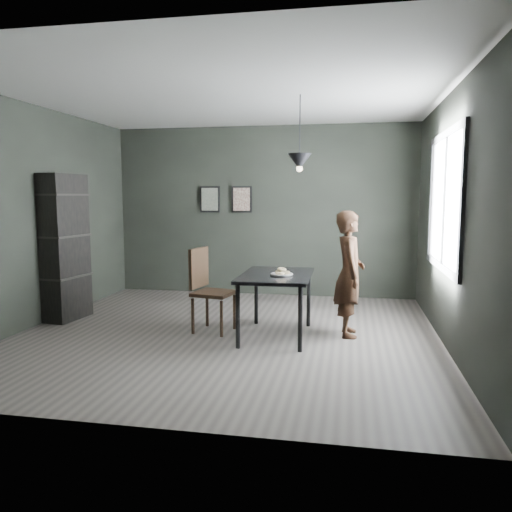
% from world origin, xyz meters
% --- Properties ---
extents(ground, '(5.00, 5.00, 0.00)m').
position_xyz_m(ground, '(0.00, 0.00, 0.00)').
color(ground, '#383430').
rests_on(ground, ground).
extents(back_wall, '(5.00, 0.10, 2.80)m').
position_xyz_m(back_wall, '(0.00, 2.50, 1.40)').
color(back_wall, black).
rests_on(back_wall, ground).
extents(ceiling, '(5.00, 5.00, 0.02)m').
position_xyz_m(ceiling, '(0.00, 0.00, 2.80)').
color(ceiling, silver).
rests_on(ceiling, ground).
extents(window_assembly, '(0.04, 1.96, 1.56)m').
position_xyz_m(window_assembly, '(2.47, 0.20, 1.60)').
color(window_assembly, white).
rests_on(window_assembly, ground).
extents(cafe_table, '(0.80, 1.20, 0.75)m').
position_xyz_m(cafe_table, '(0.60, 0.00, 0.67)').
color(cafe_table, black).
rests_on(cafe_table, ground).
extents(white_plate, '(0.23, 0.23, 0.01)m').
position_xyz_m(white_plate, '(0.68, -0.09, 0.76)').
color(white_plate, white).
rests_on(white_plate, cafe_table).
extents(donut_pile, '(0.18, 0.18, 0.08)m').
position_xyz_m(donut_pile, '(0.68, -0.09, 0.79)').
color(donut_pile, beige).
rests_on(donut_pile, white_plate).
extents(woman, '(0.40, 0.57, 1.49)m').
position_xyz_m(woman, '(1.44, 0.21, 0.74)').
color(woman, black).
rests_on(woman, ground).
extents(wood_chair, '(0.52, 0.52, 1.03)m').
position_xyz_m(wood_chair, '(-0.27, 0.10, 0.58)').
color(wood_chair, black).
rests_on(wood_chair, ground).
extents(shelf_unit, '(0.44, 0.69, 1.95)m').
position_xyz_m(shelf_unit, '(-2.32, 0.33, 0.97)').
color(shelf_unit, black).
rests_on(shelf_unit, ground).
extents(pendant_lamp, '(0.28, 0.28, 0.86)m').
position_xyz_m(pendant_lamp, '(0.85, 0.10, 2.05)').
color(pendant_lamp, black).
rests_on(pendant_lamp, ground).
extents(framed_print_left, '(0.34, 0.04, 0.44)m').
position_xyz_m(framed_print_left, '(-0.90, 2.47, 1.60)').
color(framed_print_left, black).
rests_on(framed_print_left, ground).
extents(framed_print_right, '(0.34, 0.04, 0.44)m').
position_xyz_m(framed_print_right, '(-0.35, 2.47, 1.60)').
color(framed_print_right, black).
rests_on(framed_print_right, ground).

